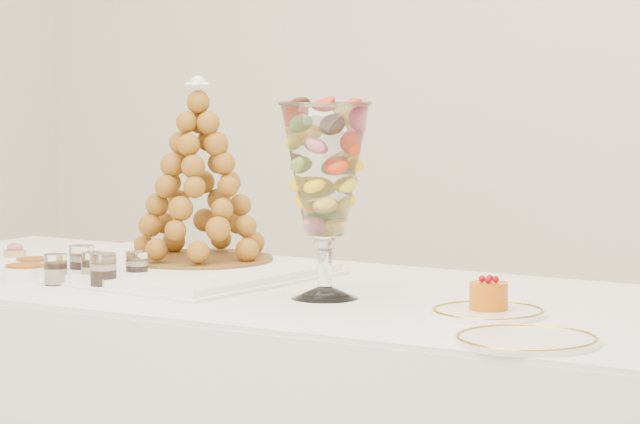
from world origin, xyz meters
The scene contains 14 objects.
lace_tray centered at (-0.50, 0.32, 0.83)m, with size 0.67×0.50×0.02m, color white.
macaron_vase centered at (0.00, 0.22, 1.07)m, with size 0.18×0.18×0.39m.
cake_plate centered at (0.37, 0.20, 0.82)m, with size 0.22×0.22×0.01m, color white.
spare_plate centered at (0.55, -0.02, 0.82)m, with size 0.25×0.25×0.01m, color white.
pink_tart centered at (-0.96, 0.37, 0.83)m, with size 0.05×0.05×0.03m.
verrine_a centered at (-0.59, 0.17, 0.85)m, with size 0.05×0.05×0.07m, color white.
verrine_b centered at (-0.52, 0.13, 0.85)m, with size 0.05×0.05×0.07m, color white.
verrine_c centered at (-0.46, 0.20, 0.85)m, with size 0.05×0.05×0.06m, color white.
verrine_d centered at (-0.58, 0.07, 0.85)m, with size 0.05×0.05×0.07m, color white.
verrine_e centered at (-0.45, 0.08, 0.85)m, with size 0.06×0.06×0.07m, color white.
ramekin_back centered at (-0.74, 0.19, 0.83)m, with size 0.09×0.09×0.03m, color white.
ramekin_front centered at (-0.68, 0.09, 0.83)m, with size 0.10×0.10×0.03m, color white.
croquembouche centered at (-0.45, 0.41, 1.04)m, with size 0.33×0.33×0.42m.
mousse_cake centered at (0.37, 0.21, 0.85)m, with size 0.07×0.07×0.06m.
Camera 1 is at (1.56, -2.35, 1.30)m, focal length 85.00 mm.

